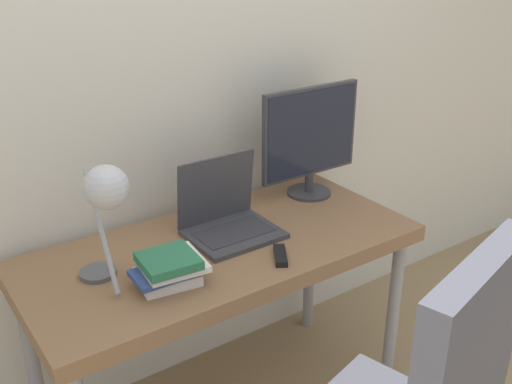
{
  "coord_description": "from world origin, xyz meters",
  "views": [
    {
      "loc": [
        -0.98,
        -1.29,
        1.79
      ],
      "look_at": [
        0.13,
        0.29,
        0.95
      ],
      "focal_mm": 42.0,
      "sensor_mm": 36.0,
      "label": 1
    }
  ],
  "objects_px": {
    "laptop": "(228,219)",
    "monitor": "(310,138)",
    "book_stack": "(169,268)",
    "desk_lamp": "(105,198)"
  },
  "relations": [
    {
      "from": "desk_lamp",
      "to": "book_stack",
      "type": "xyz_separation_m",
      "value": [
        0.17,
        -0.03,
        -0.27
      ]
    },
    {
      "from": "laptop",
      "to": "desk_lamp",
      "type": "relative_size",
      "value": 0.74
    },
    {
      "from": "monitor",
      "to": "laptop",
      "type": "bearing_deg",
      "value": -167.17
    },
    {
      "from": "laptop",
      "to": "monitor",
      "type": "xyz_separation_m",
      "value": [
        0.47,
        0.11,
        0.19
      ]
    },
    {
      "from": "laptop",
      "to": "book_stack",
      "type": "distance_m",
      "value": 0.38
    },
    {
      "from": "laptop",
      "to": "monitor",
      "type": "bearing_deg",
      "value": 12.83
    },
    {
      "from": "monitor",
      "to": "book_stack",
      "type": "bearing_deg",
      "value": -160.15
    },
    {
      "from": "laptop",
      "to": "monitor",
      "type": "relative_size",
      "value": 0.68
    },
    {
      "from": "monitor",
      "to": "book_stack",
      "type": "height_order",
      "value": "monitor"
    },
    {
      "from": "laptop",
      "to": "book_stack",
      "type": "relative_size",
      "value": 1.33
    }
  ]
}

